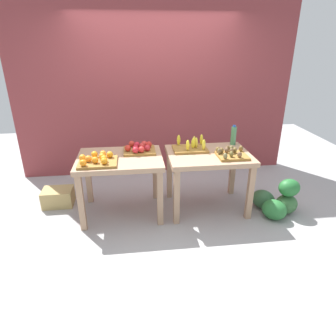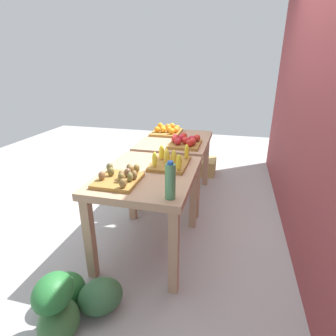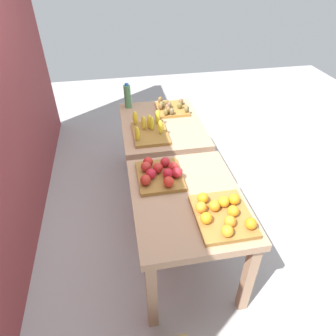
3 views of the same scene
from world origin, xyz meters
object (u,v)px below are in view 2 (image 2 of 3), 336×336
(display_table_left, at_px, (176,148))
(cardboard_produce_box, at_px, (206,166))
(apple_bin, at_px, (185,142))
(watermelon_pile, at_px, (71,300))
(orange_bin, at_px, (167,130))
(kiwi_bin, at_px, (120,177))
(water_bottle, at_px, (170,181))
(display_table_right, at_px, (148,184))
(banana_crate, at_px, (170,161))

(display_table_left, relative_size, cardboard_produce_box, 2.60)
(display_table_left, bearing_deg, apple_bin, 33.01)
(watermelon_pile, relative_size, cardboard_produce_box, 1.69)
(orange_bin, height_order, kiwi_bin, orange_bin)
(watermelon_pile, bearing_deg, apple_bin, 166.21)
(watermelon_pile, height_order, cardboard_produce_box, watermelon_pile)
(orange_bin, distance_m, water_bottle, 1.84)
(display_table_right, height_order, apple_bin, apple_bin)
(water_bottle, bearing_deg, display_table_left, -168.91)
(display_table_right, relative_size, apple_bin, 2.58)
(apple_bin, distance_m, kiwi_bin, 1.15)
(apple_bin, bearing_deg, display_table_left, -146.99)
(display_table_left, xyz_separation_m, display_table_right, (1.12, 0.00, 0.00))
(orange_bin, xyz_separation_m, water_bottle, (1.78, 0.47, 0.09))
(water_bottle, xyz_separation_m, cardboard_produce_box, (-2.42, -0.00, -0.79))
(banana_crate, bearing_deg, apple_bin, 179.03)
(orange_bin, bearing_deg, display_table_left, 34.67)
(water_bottle, xyz_separation_m, watermelon_pile, (0.46, -0.57, -0.73))
(water_bottle, bearing_deg, display_table_right, -143.96)
(banana_crate, xyz_separation_m, watermelon_pile, (1.07, -0.42, -0.65))
(display_table_left, height_order, banana_crate, banana_crate)
(apple_bin, distance_m, banana_crate, 0.67)
(orange_bin, xyz_separation_m, apple_bin, (0.50, 0.33, 0.01))
(display_table_right, height_order, kiwi_bin, kiwi_bin)
(display_table_left, height_order, orange_bin, orange_bin)
(display_table_left, relative_size, banana_crate, 2.36)
(kiwi_bin, height_order, watermelon_pile, kiwi_bin)
(kiwi_bin, bearing_deg, display_table_right, 148.37)
(cardboard_produce_box, bearing_deg, banana_crate, -4.77)
(display_table_left, xyz_separation_m, cardboard_produce_box, (-0.89, 0.30, -0.55))
(orange_bin, bearing_deg, kiwi_bin, 0.92)
(cardboard_produce_box, bearing_deg, display_table_right, -8.51)
(display_table_right, xyz_separation_m, watermelon_pile, (0.88, -0.27, -0.49))
(display_table_right, height_order, orange_bin, orange_bin)
(display_table_right, distance_m, banana_crate, 0.30)
(kiwi_bin, relative_size, watermelon_pile, 0.55)
(display_table_right, height_order, banana_crate, banana_crate)
(cardboard_produce_box, bearing_deg, water_bottle, 0.01)
(banana_crate, height_order, watermelon_pile, banana_crate)
(orange_bin, xyz_separation_m, watermelon_pile, (2.24, -0.10, -0.64))
(apple_bin, bearing_deg, cardboard_produce_box, 172.99)
(display_table_left, height_order, display_table_right, same)
(display_table_left, bearing_deg, cardboard_produce_box, 161.29)
(banana_crate, bearing_deg, orange_bin, -164.63)
(kiwi_bin, distance_m, water_bottle, 0.49)
(apple_bin, xyz_separation_m, cardboard_produce_box, (-1.13, 0.14, -0.71))
(display_table_right, height_order, cardboard_produce_box, display_table_right)
(orange_bin, relative_size, kiwi_bin, 1.18)
(orange_bin, height_order, apple_bin, apple_bin)
(water_bottle, distance_m, cardboard_produce_box, 2.54)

